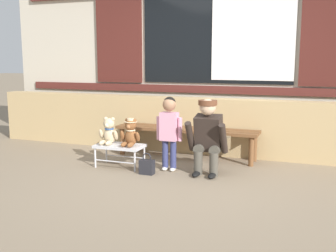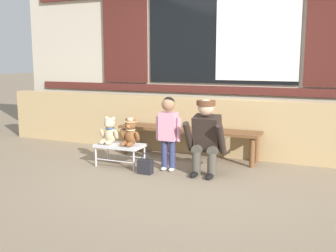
# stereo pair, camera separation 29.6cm
# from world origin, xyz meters

# --- Properties ---
(ground_plane) EXTENTS (60.00, 60.00, 0.00)m
(ground_plane) POSITION_xyz_m (0.00, 0.00, 0.00)
(ground_plane) COLOR #84725B
(brick_low_wall) EXTENTS (7.35, 0.25, 0.85)m
(brick_low_wall) POSITION_xyz_m (0.00, 1.43, 0.42)
(brick_low_wall) COLOR tan
(brick_low_wall) RESTS_ON ground
(shop_facade) EXTENTS (7.50, 0.26, 3.30)m
(shop_facade) POSITION_xyz_m (0.00, 1.94, 1.67)
(shop_facade) COLOR beige
(shop_facade) RESTS_ON ground
(wooden_bench_long) EXTENTS (2.10, 0.40, 0.44)m
(wooden_bench_long) POSITION_xyz_m (-0.22, 1.06, 0.37)
(wooden_bench_long) COLOR brown
(wooden_bench_long) RESTS_ON ground
(small_display_bench) EXTENTS (0.64, 0.36, 0.30)m
(small_display_bench) POSITION_xyz_m (-0.89, 0.27, 0.27)
(small_display_bench) COLOR silver
(small_display_bench) RESTS_ON ground
(teddy_bear_plain) EXTENTS (0.28, 0.26, 0.36)m
(teddy_bear_plain) POSITION_xyz_m (-1.05, 0.27, 0.46)
(teddy_bear_plain) COLOR #CCB289
(teddy_bear_plain) RESTS_ON small_display_bench
(teddy_bear_with_hat) EXTENTS (0.28, 0.27, 0.36)m
(teddy_bear_with_hat) POSITION_xyz_m (-0.73, 0.27, 0.47)
(teddy_bear_with_hat) COLOR brown
(teddy_bear_with_hat) RESTS_ON small_display_bench
(child_standing) EXTENTS (0.35, 0.18, 0.96)m
(child_standing) POSITION_xyz_m (-0.21, 0.33, 0.59)
(child_standing) COLOR navy
(child_standing) RESTS_ON ground
(adult_crouching) EXTENTS (0.50, 0.49, 0.95)m
(adult_crouching) POSITION_xyz_m (0.31, 0.35, 0.48)
(adult_crouching) COLOR #4C473D
(adult_crouching) RESTS_ON ground
(handbag_on_ground) EXTENTS (0.18, 0.11, 0.27)m
(handbag_on_ground) POSITION_xyz_m (-0.41, 0.08, 0.10)
(handbag_on_ground) COLOR #232328
(handbag_on_ground) RESTS_ON ground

